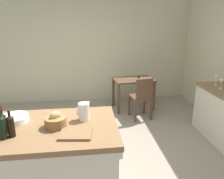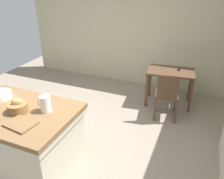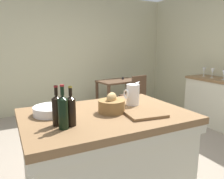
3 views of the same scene
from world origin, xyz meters
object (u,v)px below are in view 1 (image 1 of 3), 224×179
at_px(bread_basket, 56,121).
at_px(wine_bottle_dark, 11,125).
at_px(wine_bottle_green, 2,127).
at_px(wooden_chair, 142,97).
at_px(pitcher, 84,111).
at_px(island_table, 55,158).
at_px(cutting_board, 76,134).
at_px(wine_glass_right, 222,82).
at_px(wine_glass_far_right, 216,78).
at_px(writing_desk, 133,84).
at_px(wash_bowl, 14,119).
at_px(wine_bottle_amber, 3,123).

bearing_deg(bread_basket, wine_bottle_dark, -159.17).
bearing_deg(wine_bottle_dark, wine_bottle_green, -151.43).
xyz_separation_m(wooden_chair, pitcher, (-1.18, -1.80, 0.51)).
xyz_separation_m(pitcher, wine_bottle_dark, (-0.72, -0.30, 0.01)).
xyz_separation_m(island_table, bread_basket, (0.05, -0.02, 0.48)).
height_order(island_table, wine_bottle_green, wine_bottle_green).
height_order(cutting_board, wine_bottle_dark, wine_bottle_dark).
xyz_separation_m(island_table, wine_bottle_dark, (-0.36, -0.17, 0.54)).
bearing_deg(wine_glass_right, wine_glass_far_right, 77.52).
height_order(wooden_chair, wine_bottle_green, wine_bottle_green).
bearing_deg(writing_desk, wine_glass_far_right, -43.20).
relative_size(island_table, cutting_board, 4.49).
height_order(island_table, bread_basket, bread_basket).
height_order(writing_desk, wash_bowl, wash_bowl).
distance_m(pitcher, bread_basket, 0.34).
height_order(pitcher, wine_bottle_dark, wine_bottle_dark).
relative_size(pitcher, cutting_board, 0.78).
bearing_deg(bread_basket, island_table, 161.73).
bearing_deg(writing_desk, cutting_board, -113.95).
distance_m(cutting_board, wine_glass_far_right, 2.93).
bearing_deg(island_table, wash_bowl, 159.12).
bearing_deg(wine_glass_right, island_table, -158.02).
bearing_deg(wash_bowl, wine_bottle_green, -89.01).
distance_m(pitcher, cutting_board, 0.37).
bearing_deg(pitcher, cutting_board, -103.94).
bearing_deg(wash_bowl, cutting_board, -28.91).
distance_m(wooden_chair, pitcher, 2.21).
relative_size(wooden_chair, wash_bowl, 2.87).
bearing_deg(pitcher, wine_bottle_amber, -163.41).
height_order(pitcher, wash_bowl, pitcher).
bearing_deg(wine_bottle_green, wine_bottle_dark, 28.57).
bearing_deg(cutting_board, wine_glass_far_right, 32.00).
xyz_separation_m(writing_desk, wine_bottle_green, (-1.92, -2.72, 0.42)).
distance_m(wash_bowl, cutting_board, 0.81).
distance_m(island_table, writing_desk, 2.92).
relative_size(island_table, bread_basket, 6.09).
relative_size(wine_bottle_amber, wine_glass_right, 1.67).
xyz_separation_m(wooden_chair, cutting_board, (-1.27, -2.15, 0.41)).
bearing_deg(island_table, writing_desk, 59.41).
distance_m(wash_bowl, wine_glass_far_right, 3.39).
height_order(island_table, wine_bottle_amber, wine_bottle_amber).
xyz_separation_m(cutting_board, wine_glass_right, (2.43, 1.31, 0.10)).
height_order(island_table, cutting_board, cutting_board).
height_order(wooden_chair, wine_glass_far_right, wine_glass_far_right).
distance_m(island_table, pitcher, 0.64).
xyz_separation_m(pitcher, wine_bottle_amber, (-0.81, -0.24, 0.02)).
distance_m(writing_desk, wooden_chair, 0.60).
relative_size(wash_bowl, wine_bottle_amber, 1.04).
distance_m(pitcher, wine_bottle_amber, 0.85).
relative_size(island_table, wine_glass_right, 7.95).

